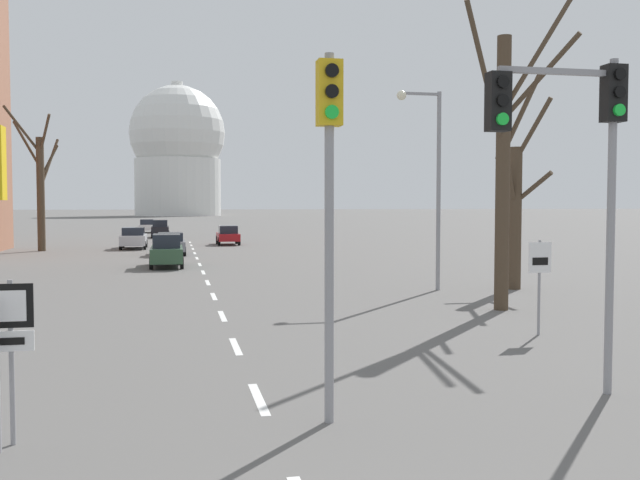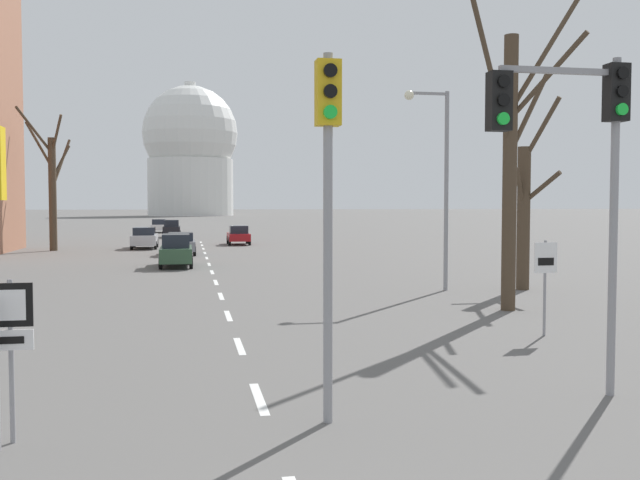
% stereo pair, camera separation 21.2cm
% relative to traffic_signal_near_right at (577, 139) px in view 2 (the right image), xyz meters
% --- Properties ---
extents(lane_stripe_1, '(0.16, 2.00, 0.01)m').
position_rel_traffic_signal_near_right_xyz_m(lane_stripe_1, '(-5.25, 0.90, -4.35)').
color(lane_stripe_1, silver).
rests_on(lane_stripe_1, ground_plane).
extents(lane_stripe_2, '(0.16, 2.00, 0.01)m').
position_rel_traffic_signal_near_right_xyz_m(lane_stripe_2, '(-5.25, 5.40, -4.35)').
color(lane_stripe_2, silver).
rests_on(lane_stripe_2, ground_plane).
extents(lane_stripe_3, '(0.16, 2.00, 0.01)m').
position_rel_traffic_signal_near_right_xyz_m(lane_stripe_3, '(-5.25, 9.90, -4.35)').
color(lane_stripe_3, silver).
rests_on(lane_stripe_3, ground_plane).
extents(lane_stripe_4, '(0.16, 2.00, 0.01)m').
position_rel_traffic_signal_near_right_xyz_m(lane_stripe_4, '(-5.25, 14.40, -4.35)').
color(lane_stripe_4, silver).
rests_on(lane_stripe_4, ground_plane).
extents(lane_stripe_5, '(0.16, 2.00, 0.01)m').
position_rel_traffic_signal_near_right_xyz_m(lane_stripe_5, '(-5.25, 18.90, -4.35)').
color(lane_stripe_5, silver).
rests_on(lane_stripe_5, ground_plane).
extents(lane_stripe_6, '(0.16, 2.00, 0.01)m').
position_rel_traffic_signal_near_right_xyz_m(lane_stripe_6, '(-5.25, 23.40, -4.35)').
color(lane_stripe_6, silver).
rests_on(lane_stripe_6, ground_plane).
extents(lane_stripe_7, '(0.16, 2.00, 0.01)m').
position_rel_traffic_signal_near_right_xyz_m(lane_stripe_7, '(-5.25, 27.90, -4.35)').
color(lane_stripe_7, silver).
rests_on(lane_stripe_7, ground_plane).
extents(lane_stripe_8, '(0.16, 2.00, 0.01)m').
position_rel_traffic_signal_near_right_xyz_m(lane_stripe_8, '(-5.25, 32.40, -4.35)').
color(lane_stripe_8, silver).
rests_on(lane_stripe_8, ground_plane).
extents(lane_stripe_9, '(0.16, 2.00, 0.01)m').
position_rel_traffic_signal_near_right_xyz_m(lane_stripe_9, '(-5.25, 36.90, -4.35)').
color(lane_stripe_9, silver).
rests_on(lane_stripe_9, ground_plane).
extents(lane_stripe_10, '(0.16, 2.00, 0.01)m').
position_rel_traffic_signal_near_right_xyz_m(lane_stripe_10, '(-5.25, 41.40, -4.35)').
color(lane_stripe_10, silver).
rests_on(lane_stripe_10, ground_plane).
extents(lane_stripe_11, '(0.16, 2.00, 0.01)m').
position_rel_traffic_signal_near_right_xyz_m(lane_stripe_11, '(-5.25, 45.90, -4.35)').
color(lane_stripe_11, silver).
rests_on(lane_stripe_11, ground_plane).
extents(lane_stripe_12, '(0.16, 2.00, 0.01)m').
position_rel_traffic_signal_near_right_xyz_m(lane_stripe_12, '(-5.25, 50.40, -4.35)').
color(lane_stripe_12, silver).
rests_on(lane_stripe_12, ground_plane).
extents(traffic_signal_near_right, '(2.46, 0.34, 5.73)m').
position_rel_traffic_signal_near_right_xyz_m(traffic_signal_near_right, '(0.00, 0.00, 0.00)').
color(traffic_signal_near_right, gray).
rests_on(traffic_signal_near_right, ground_plane).
extents(traffic_signal_centre_tall, '(0.36, 0.34, 5.49)m').
position_rel_traffic_signal_near_right_xyz_m(traffic_signal_centre_tall, '(-4.36, -0.60, -0.55)').
color(traffic_signal_centre_tall, gray).
rests_on(traffic_signal_centre_tall, ground_plane).
extents(route_sign_post, '(0.60, 0.08, 2.26)m').
position_rel_traffic_signal_near_right_xyz_m(route_sign_post, '(-8.79, -0.71, -2.83)').
color(route_sign_post, gray).
rests_on(route_sign_post, ground_plane).
extents(speed_limit_sign, '(0.60, 0.08, 2.38)m').
position_rel_traffic_signal_near_right_xyz_m(speed_limit_sign, '(2.30, 5.28, -2.75)').
color(speed_limit_sign, gray).
rests_on(speed_limit_sign, ground_plane).
extents(street_lamp_right, '(1.74, 0.36, 7.48)m').
position_rel_traffic_signal_near_right_xyz_m(street_lamp_right, '(2.89, 14.56, 0.25)').
color(street_lamp_right, gray).
rests_on(street_lamp_right, ground_plane).
extents(sedan_near_left, '(1.85, 4.49, 1.56)m').
position_rel_traffic_signal_near_right_xyz_m(sedan_near_left, '(-9.47, 42.58, -3.57)').
color(sedan_near_left, '#B7B7BC').
rests_on(sedan_near_left, ground_plane).
extents(sedan_near_right, '(1.74, 3.88, 1.53)m').
position_rel_traffic_signal_near_right_xyz_m(sedan_near_right, '(-2.35, 46.22, -3.58)').
color(sedan_near_right, maroon).
rests_on(sedan_near_right, ground_plane).
extents(sedan_mid_centre, '(1.68, 4.26, 1.71)m').
position_rel_traffic_signal_near_right_xyz_m(sedan_mid_centre, '(-6.97, 26.70, -3.52)').
color(sedan_mid_centre, '#2D4C33').
rests_on(sedan_mid_centre, ground_plane).
extents(sedan_far_left, '(1.69, 4.07, 1.71)m').
position_rel_traffic_signal_near_right_xyz_m(sedan_far_left, '(-7.86, 59.43, -3.50)').
color(sedan_far_left, black).
rests_on(sedan_far_left, ground_plane).
extents(sedan_far_right, '(1.88, 3.88, 1.44)m').
position_rel_traffic_signal_near_right_xyz_m(sedan_far_right, '(-6.80, 35.41, -3.62)').
color(sedan_far_right, slate).
rests_on(sedan_far_right, ground_plane).
extents(sedan_distant_centre, '(1.80, 4.25, 1.51)m').
position_rel_traffic_signal_near_right_xyz_m(sedan_distant_centre, '(-9.49, 71.59, -3.58)').
color(sedan_distant_centre, silver).
rests_on(sedan_distant_centre, ground_plane).
extents(bare_tree_left_near, '(2.98, 5.42, 9.64)m').
position_rel_traffic_signal_near_right_xyz_m(bare_tree_left_near, '(-15.60, 41.21, 0.29)').
color(bare_tree_left_near, '#473828').
rests_on(bare_tree_left_near, ground_plane).
extents(bare_tree_right_near, '(4.26, 2.76, 9.77)m').
position_rel_traffic_signal_near_right_xyz_m(bare_tree_right_near, '(3.36, 9.37, 0.36)').
color(bare_tree_right_near, '#473828').
rests_on(bare_tree_right_near, ground_plane).
extents(bare_tree_right_far, '(1.59, 2.50, 7.22)m').
position_rel_traffic_signal_near_right_xyz_m(bare_tree_right_far, '(6.22, 14.23, -1.34)').
color(bare_tree_right_far, '#473828').
rests_on(bare_tree_right_far, ground_plane).
extents(capitol_dome, '(25.52, 25.52, 36.04)m').
position_rel_traffic_signal_near_right_xyz_m(capitol_dome, '(-5.25, 186.15, 13.20)').
color(capitol_dome, silver).
rests_on(capitol_dome, ground_plane).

